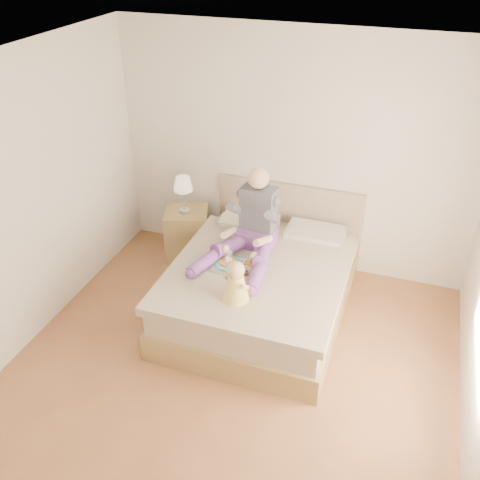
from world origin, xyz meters
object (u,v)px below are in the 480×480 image
(nightstand, at_px, (187,234))
(tray, at_px, (236,264))
(adult, at_px, (251,228))
(baby, at_px, (237,284))
(bed, at_px, (263,283))

(nightstand, bearing_deg, tray, -62.53)
(adult, relative_size, baby, 2.76)
(nightstand, height_order, baby, baby)
(bed, xyz_separation_m, baby, (-0.04, -0.69, 0.45))
(adult, bearing_deg, nightstand, 157.19)
(bed, distance_m, adult, 0.59)
(nightstand, relative_size, adult, 0.57)
(bed, bearing_deg, nightstand, 150.26)
(nightstand, height_order, tray, tray)
(bed, distance_m, baby, 0.82)
(adult, distance_m, baby, 0.83)
(bed, height_order, nightstand, bed)
(tray, bearing_deg, bed, 45.24)
(baby, bearing_deg, bed, 113.26)
(nightstand, distance_m, baby, 1.81)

